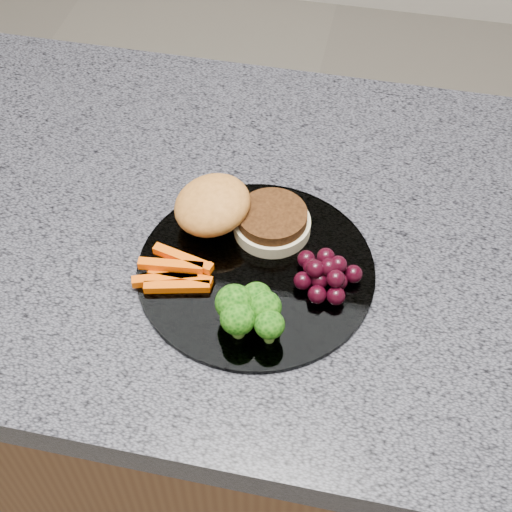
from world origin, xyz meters
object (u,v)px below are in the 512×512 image
at_px(island_cabinet, 199,401).
at_px(burger, 234,214).
at_px(plate, 256,269).
at_px(grape_bunch, 326,274).

height_order(island_cabinet, burger, burger).
xyz_separation_m(plate, burger, (-0.04, 0.06, 0.02)).
height_order(burger, grape_bunch, burger).
bearing_deg(plate, island_cabinet, 148.08).
bearing_deg(island_cabinet, burger, -11.51).
distance_m(burger, grape_bunch, 0.13).
relative_size(island_cabinet, grape_bunch, 16.59).
xyz_separation_m(island_cabinet, burger, (0.08, -0.02, 0.50)).
relative_size(plate, grape_bunch, 3.59).
relative_size(burger, grape_bunch, 2.40).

